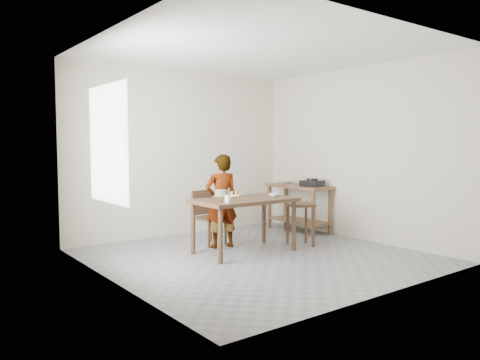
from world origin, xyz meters
TOP-DOWN VIEW (x-y plane):
  - floor at (0.00, 0.00)m, footprint 4.00×4.00m
  - ceiling at (0.00, 0.00)m, footprint 4.00×4.00m
  - wall_back at (0.00, 2.02)m, footprint 4.00×0.04m
  - wall_front at (0.00, -2.02)m, footprint 4.00×0.04m
  - wall_left at (-2.02, 0.00)m, footprint 0.04×4.00m
  - wall_right at (2.02, 0.00)m, footprint 0.04×4.00m
  - window_pane at (-1.97, 0.20)m, footprint 0.02×1.10m
  - dining_table at (0.00, 0.30)m, footprint 1.40×0.80m
  - prep_counter at (1.72, 1.00)m, footprint 0.50×1.20m
  - child at (-0.08, 0.75)m, footprint 0.55×0.42m
  - dining_chair at (-0.10, 1.02)m, footprint 0.44×0.44m
  - stool at (0.92, 0.15)m, footprint 0.47×0.47m
  - glass_tumbler at (-0.42, 0.11)m, footprint 0.08×0.08m
  - small_bowl at (0.50, 0.25)m, footprint 0.14×0.14m
  - banana at (-0.04, 0.47)m, footprint 0.20×0.17m
  - serving_bowl at (1.70, 1.34)m, footprint 0.27×0.27m
  - gas_burner at (1.70, 0.66)m, footprint 0.36×0.36m

SIDE VIEW (x-z plane):
  - floor at x=0.00m, z-range -0.04..0.00m
  - stool at x=0.92m, z-range 0.00..0.63m
  - dining_table at x=0.00m, z-range 0.00..0.75m
  - prep_counter at x=1.72m, z-range 0.00..0.80m
  - dining_chair at x=-0.10m, z-range 0.00..0.80m
  - child at x=-0.08m, z-range 0.00..1.35m
  - small_bowl at x=0.50m, z-range 0.75..0.80m
  - banana at x=-0.04m, z-range 0.75..0.81m
  - glass_tumbler at x=-0.42m, z-range 0.75..0.84m
  - serving_bowl at x=1.70m, z-range 0.80..0.86m
  - gas_burner at x=1.70m, z-range 0.80..0.90m
  - wall_back at x=0.00m, z-range 0.00..2.70m
  - wall_front at x=0.00m, z-range 0.00..2.70m
  - wall_left at x=-2.02m, z-range 0.00..2.70m
  - wall_right at x=2.02m, z-range 0.00..2.70m
  - window_pane at x=-1.97m, z-range 0.85..2.15m
  - ceiling at x=0.00m, z-range 2.70..2.74m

